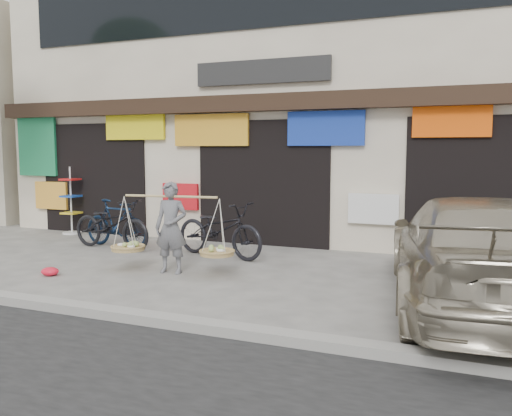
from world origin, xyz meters
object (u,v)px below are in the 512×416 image
at_px(street_vendor, 171,232).
at_px(bike_1, 116,223).
at_px(suv, 477,253).
at_px(display_rack, 71,207).
at_px(bike_0, 112,224).
at_px(bike_2, 219,229).

relative_size(street_vendor, bike_1, 1.28).
xyz_separation_m(bike_1, suv, (7.12, -1.92, 0.24)).
xyz_separation_m(suv, display_rack, (-9.28, 3.01, -0.08)).
height_order(street_vendor, bike_0, street_vendor).
height_order(bike_0, bike_1, bike_0).
height_order(bike_2, suv, suv).
bearing_deg(street_vendor, bike_0, 141.07).
bearing_deg(bike_0, street_vendor, -115.20).
relative_size(street_vendor, display_rack, 1.31).
bearing_deg(bike_1, bike_0, -161.77).
bearing_deg(street_vendor, suv, -10.29).
bearing_deg(display_rack, bike_1, -26.84).
distance_m(street_vendor, suv, 4.76).
bearing_deg(bike_2, street_vendor, -171.33).
bearing_deg(bike_0, display_rack, 65.83).
distance_m(bike_0, suv, 7.28).
height_order(bike_0, suv, suv).
height_order(bike_0, bike_2, bike_2).
xyz_separation_m(street_vendor, bike_2, (0.14, 1.53, -0.17)).
bearing_deg(bike_1, suv, -98.49).
xyz_separation_m(bike_0, bike_1, (-0.05, 0.22, -0.02)).
distance_m(bike_0, bike_2, 2.46).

